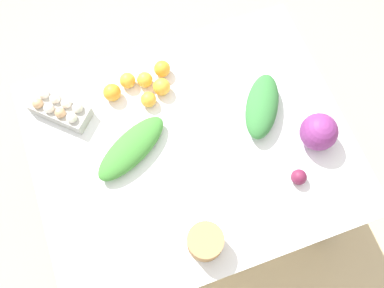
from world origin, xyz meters
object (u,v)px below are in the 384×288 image
object	(u,v)px
cabbage_purple	(319,132)
orange_4	(112,92)
orange_2	(127,80)
paper_bag	(205,242)
orange_1	(162,69)
egg_carton	(60,109)
greens_bunch_beet_tops	(262,106)
beet_root	(299,177)
orange_5	(148,100)
greens_bunch_kale	(131,148)
orange_3	(145,80)
orange_0	(162,87)

from	to	relation	value
cabbage_purple	orange_4	distance (m)	0.86
orange_2	paper_bag	bearing A→B (deg)	95.63
orange_1	paper_bag	bearing A→B (deg)	83.73
paper_bag	orange_4	distance (m)	0.73
egg_carton	greens_bunch_beet_tops	bearing A→B (deg)	-155.48
orange_2	cabbage_purple	bearing A→B (deg)	142.01
beet_root	orange_5	distance (m)	0.69
paper_bag	orange_5	world-z (taller)	paper_bag
cabbage_purple	egg_carton	distance (m)	1.06
orange_1	orange_5	xyz separation A→B (m)	(0.10, 0.12, -0.00)
paper_bag	orange_1	size ratio (longest dim) A/B	1.87
greens_bunch_kale	greens_bunch_beet_tops	size ratio (longest dim) A/B	1.16
orange_1	orange_4	xyz separation A→B (m)	(0.24, 0.04, 0.00)
egg_carton	orange_5	xyz separation A→B (m)	(-0.36, 0.08, -0.01)
orange_1	orange_4	size ratio (longest dim) A/B	0.95
beet_root	orange_4	size ratio (longest dim) A/B	0.83
orange_2	orange_3	distance (m)	0.07
orange_0	orange_3	distance (m)	0.08
paper_bag	orange_2	xyz separation A→B (m)	(0.07, -0.75, -0.02)
cabbage_purple	orange_3	size ratio (longest dim) A/B	2.25
orange_3	orange_5	distance (m)	0.10
paper_bag	orange_2	size ratio (longest dim) A/B	1.98
cabbage_purple	orange_2	size ratio (longest dim) A/B	2.23
orange_4	orange_5	distance (m)	0.16
cabbage_purple	orange_2	world-z (taller)	cabbage_purple
greens_bunch_kale	orange_1	xyz separation A→B (m)	(-0.23, -0.31, -0.00)
paper_bag	orange_5	xyz separation A→B (m)	(0.02, -0.64, -0.02)
orange_1	egg_carton	bearing A→B (deg)	5.18
paper_bag	orange_3	bearing A→B (deg)	-89.73
cabbage_purple	orange_3	xyz separation A→B (m)	(0.58, -0.48, -0.04)
egg_carton	orange_4	xyz separation A→B (m)	(-0.23, -0.00, -0.00)
greens_bunch_beet_tops	orange_1	size ratio (longest dim) A/B	4.19
cabbage_purple	orange_4	bearing A→B (deg)	-32.93
orange_3	egg_carton	bearing A→B (deg)	2.59
orange_1	orange_5	world-z (taller)	orange_1
egg_carton	orange_5	world-z (taller)	egg_carton
egg_carton	orange_2	world-z (taller)	egg_carton
egg_carton	paper_bag	distance (m)	0.81
greens_bunch_kale	beet_root	distance (m)	0.67
orange_0	beet_root	bearing A→B (deg)	124.32
egg_carton	beet_root	distance (m)	1.01
greens_bunch_kale	orange_2	xyz separation A→B (m)	(-0.07, -0.30, -0.00)
egg_carton	orange_3	bearing A→B (deg)	-133.77
beet_root	orange_2	world-z (taller)	orange_2
cabbage_purple	orange_0	bearing A→B (deg)	-39.25
orange_1	beet_root	bearing A→B (deg)	118.68
orange_0	paper_bag	bearing A→B (deg)	85.47
orange_2	orange_5	world-z (taller)	orange_2
beet_root	orange_5	bearing A→B (deg)	-49.12
greens_bunch_beet_tops	orange_3	world-z (taller)	greens_bunch_beet_tops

